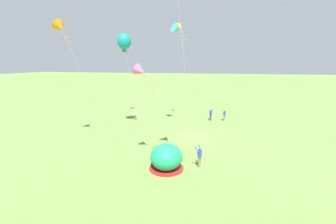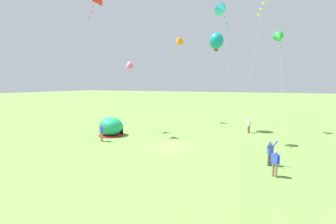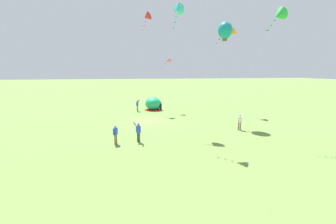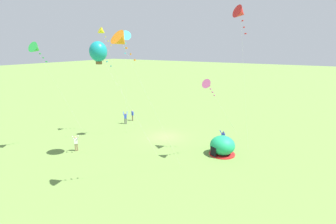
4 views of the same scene
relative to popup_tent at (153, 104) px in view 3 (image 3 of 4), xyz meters
name	(u,v)px [view 3 (image 3 of 4)]	position (x,y,z in m)	size (l,w,h in m)	color
ground_plane	(149,121)	(8.35, -1.55, -1.00)	(300.00, 300.00, 0.00)	olive
popup_tent	(153,104)	(0.00, 0.00, 0.00)	(2.81, 2.81, 2.10)	#1EAD6B
person_far_back	(240,121)	(14.32, 7.77, 0.00)	(0.68, 0.72, 1.89)	#8C7251
person_with_toddler	(115,134)	(16.84, -5.23, -0.03)	(0.52, 0.40, 1.72)	#8C7251
person_center_field	(138,131)	(16.58, -3.23, 0.00)	(0.71, 0.69, 1.89)	#4C4C51
person_arms_raised	(137,105)	(0.90, -2.63, 0.00)	(0.71, 0.61, 1.89)	#8C7251
kite_orange	(232,32)	(3.79, 11.34, 10.90)	(2.34, 7.08, 12.64)	silver
kite_cyan	(177,10)	(12.05, 1.29, 11.54)	(2.50, 2.26, 13.27)	silver
kite_green	(279,15)	(17.06, 9.45, 10.25)	(1.71, 6.85, 11.96)	silver
kite_red	(147,17)	(-0.84, -0.76, 13.63)	(2.24, 2.78, 15.39)	silver
kite_pink	(168,61)	(0.92, 2.32, 6.87)	(1.97, 8.45, 8.48)	silver
kite_teal	(225,30)	(10.23, 7.44, 10.01)	(5.44, 4.16, 11.99)	silver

